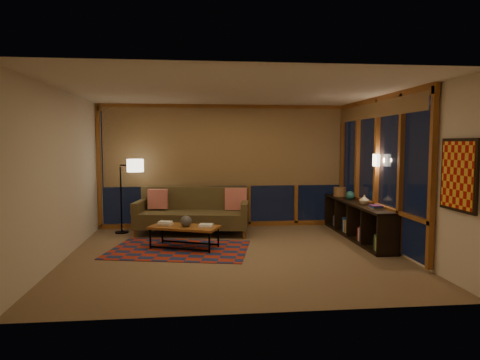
{
  "coord_description": "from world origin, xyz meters",
  "views": [
    {
      "loc": [
        -0.65,
        -6.99,
        1.85
      ],
      "look_at": [
        0.16,
        0.66,
        1.19
      ],
      "focal_mm": 32.0,
      "sensor_mm": 36.0,
      "label": 1
    }
  ],
  "objects": [
    {
      "name": "wall_art",
      "position": [
        2.71,
        -1.85,
        1.45
      ],
      "size": [
        0.06,
        0.74,
        0.94
      ],
      "primitive_type": null,
      "color": "red",
      "rests_on": "walls"
    },
    {
      "name": "book_stack_b",
      "position": [
        -0.47,
        0.4,
        0.42
      ],
      "size": [
        0.26,
        0.22,
        0.04
      ],
      "primitive_type": null,
      "rotation": [
        0.0,
        0.0,
        -0.23
      ],
      "color": "white",
      "rests_on": "coffee_table"
    },
    {
      "name": "walls",
      "position": [
        0.0,
        0.0,
        1.35
      ],
      "size": [
        5.51,
        5.01,
        2.7
      ],
      "color": "beige",
      "rests_on": "floor"
    },
    {
      "name": "book_stack_a",
      "position": [
        -1.19,
        0.63,
        0.43
      ],
      "size": [
        0.26,
        0.23,
        0.06
      ],
      "primitive_type": null,
      "rotation": [
        0.0,
        0.0,
        -0.33
      ],
      "color": "white",
      "rests_on": "coffee_table"
    },
    {
      "name": "area_rug",
      "position": [
        -0.94,
        0.41,
        0.01
      ],
      "size": [
        2.64,
        2.03,
        0.01
      ],
      "primitive_type": "cube",
      "rotation": [
        0.0,
        0.0,
        -0.21
      ],
      "color": "#A92A15",
      "rests_on": "floor"
    },
    {
      "name": "teal_bowl",
      "position": [
        2.49,
        1.36,
        0.8
      ],
      "size": [
        0.22,
        0.22,
        0.18
      ],
      "primitive_type": "sphere",
      "rotation": [
        0.0,
        0.0,
        -0.29
      ],
      "color": "#20615D",
      "rests_on": "bookshelf"
    },
    {
      "name": "ceramic_pot",
      "position": [
        -0.81,
        0.46,
        0.5
      ],
      "size": [
        0.28,
        0.28,
        0.2
      ],
      "primitive_type": "sphere",
      "rotation": [
        0.0,
        0.0,
        -0.6
      ],
      "color": "black",
      "rests_on": "coffee_table"
    },
    {
      "name": "pillow_right",
      "position": [
        0.19,
        1.8,
        0.69
      ],
      "size": [
        0.47,
        0.24,
        0.45
      ],
      "primitive_type": null,
      "rotation": [
        0.0,
        0.0,
        -0.2
      ],
      "color": "red",
      "rests_on": "sofa"
    },
    {
      "name": "ceiling",
      "position": [
        0.0,
        0.0,
        2.7
      ],
      "size": [
        5.5,
        5.0,
        0.01
      ],
      "primitive_type": "cube",
      "color": "beige",
      "rests_on": "walls"
    },
    {
      "name": "floor_lamp",
      "position": [
        -2.18,
        1.99,
        0.77
      ],
      "size": [
        0.61,
        0.52,
        1.55
      ],
      "primitive_type": null,
      "rotation": [
        0.0,
        0.0,
        -0.44
      ],
      "color": "black",
      "rests_on": "floor"
    },
    {
      "name": "pillow_left",
      "position": [
        -1.42,
        1.96,
        0.67
      ],
      "size": [
        0.41,
        0.17,
        0.4
      ],
      "primitive_type": null,
      "rotation": [
        0.0,
        0.0,
        -0.09
      ],
      "color": "red",
      "rests_on": "sofa"
    },
    {
      "name": "wall_sconce",
      "position": [
        2.62,
        0.45,
        1.55
      ],
      "size": [
        0.12,
        0.18,
        0.22
      ],
      "primitive_type": null,
      "color": "beige",
      "rests_on": "walls"
    },
    {
      "name": "shelf_book_stack",
      "position": [
        2.49,
        0.11,
        0.75
      ],
      "size": [
        0.18,
        0.26,
        0.07
      ],
      "primitive_type": null,
      "rotation": [
        0.0,
        0.0,
        -0.02
      ],
      "color": "white",
      "rests_on": "bookshelf"
    },
    {
      "name": "bookshelf",
      "position": [
        2.49,
        1.0,
        0.36
      ],
      "size": [
        0.4,
        2.84,
        0.71
      ],
      "primitive_type": null,
      "color": "black",
      "rests_on": "floor"
    },
    {
      "name": "window_wall_right",
      "position": [
        2.68,
        0.6,
        1.35
      ],
      "size": [
        0.16,
        3.7,
        2.6
      ],
      "primitive_type": null,
      "color": "#A65D24",
      "rests_on": "walls"
    },
    {
      "name": "basket",
      "position": [
        2.47,
        1.95,
        0.81
      ],
      "size": [
        0.34,
        0.34,
        0.2
      ],
      "primitive_type": "cylinder",
      "rotation": [
        0.0,
        0.0,
        -0.35
      ],
      "color": "#B07B4D",
      "rests_on": "bookshelf"
    },
    {
      "name": "vase",
      "position": [
        2.49,
        0.64,
        0.8
      ],
      "size": [
        0.22,
        0.22,
        0.19
      ],
      "primitive_type": "imported",
      "rotation": [
        0.0,
        0.0,
        0.31
      ],
      "color": "tan",
      "rests_on": "bookshelf"
    },
    {
      "name": "floor",
      "position": [
        0.0,
        0.0,
        0.0
      ],
      "size": [
        5.5,
        5.0,
        0.01
      ],
      "primitive_type": "cube",
      "color": "olive",
      "rests_on": "ground"
    },
    {
      "name": "window_wall_back",
      "position": [
        0.0,
        2.43,
        1.35
      ],
      "size": [
        5.3,
        0.16,
        2.6
      ],
      "primitive_type": null,
      "color": "#A65D24",
      "rests_on": "walls"
    },
    {
      "name": "coffee_table",
      "position": [
        -0.84,
        0.51,
        0.2
      ],
      "size": [
        1.32,
        0.97,
        0.4
      ],
      "primitive_type": null,
      "rotation": [
        0.0,
        0.0,
        -0.39
      ],
      "color": "#A65D24",
      "rests_on": "floor"
    },
    {
      "name": "sofa",
      "position": [
        -0.71,
        1.71,
        0.46
      ],
      "size": [
        2.38,
        1.27,
        0.93
      ],
      "primitive_type": null,
      "rotation": [
        0.0,
        0.0,
        -0.16
      ],
      "color": "#4B3C1F",
      "rests_on": "floor"
    }
  ]
}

